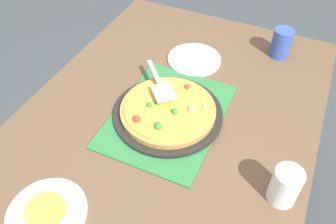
{
  "coord_description": "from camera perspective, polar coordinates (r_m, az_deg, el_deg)",
  "views": [
    {
      "loc": [
        -0.74,
        -0.34,
        1.62
      ],
      "look_at": [
        0.0,
        0.0,
        0.77
      ],
      "focal_mm": 36.31,
      "sensor_mm": 36.0,
      "label": 1
    }
  ],
  "objects": [
    {
      "name": "pizza_server",
      "position": [
        1.21,
        -1.45,
        4.81
      ],
      "size": [
        0.2,
        0.19,
        0.01
      ],
      "color": "silver",
      "rests_on": "pizza"
    },
    {
      "name": "ground_plane",
      "position": [
        1.81,
        0.0,
        -17.17
      ],
      "size": [
        8.0,
        8.0,
        0.0
      ],
      "primitive_type": "plane",
      "color": "#3D4247"
    },
    {
      "name": "served_slice_right",
      "position": [
        1.01,
        -19.84,
        -15.32
      ],
      "size": [
        0.11,
        0.11,
        0.02
      ],
      "primitive_type": "cylinder",
      "color": "gold",
      "rests_on": "plate_far_right"
    },
    {
      "name": "pizza",
      "position": [
        1.17,
        0.0,
        0.44
      ],
      "size": [
        0.33,
        0.33,
        0.05
      ],
      "color": "#B78442",
      "rests_on": "pizza_pan"
    },
    {
      "name": "dining_table",
      "position": [
        1.27,
        0.0,
        -4.05
      ],
      "size": [
        1.4,
        1.0,
        0.75
      ],
      "color": "brown",
      "rests_on": "ground_plane"
    },
    {
      "name": "placemat",
      "position": [
        1.19,
        0.0,
        -0.57
      ],
      "size": [
        0.48,
        0.36,
        0.01
      ],
      "primitive_type": "cube",
      "color": "#2D753D",
      "rests_on": "dining_table"
    },
    {
      "name": "plate_far_right",
      "position": [
        1.03,
        -19.66,
        -15.67
      ],
      "size": [
        0.22,
        0.22,
        0.01
      ],
      "primitive_type": "cylinder",
      "color": "white",
      "rests_on": "dining_table"
    },
    {
      "name": "plate_side",
      "position": [
        1.43,
        4.43,
        8.8
      ],
      "size": [
        0.22,
        0.22,
        0.01
      ],
      "primitive_type": "cylinder",
      "color": "white",
      "rests_on": "dining_table"
    },
    {
      "name": "cup_near",
      "position": [
        1.0,
        19.04,
        -11.66
      ],
      "size": [
        0.08,
        0.08,
        0.12
      ],
      "primitive_type": "cylinder",
      "color": "white",
      "rests_on": "dining_table"
    },
    {
      "name": "pizza_pan",
      "position": [
        1.18,
        0.0,
        -0.24
      ],
      "size": [
        0.38,
        0.38,
        0.01
      ],
      "primitive_type": "cylinder",
      "color": "black",
      "rests_on": "placemat"
    },
    {
      "name": "cup_far",
      "position": [
        1.5,
        18.48,
        10.94
      ],
      "size": [
        0.08,
        0.08,
        0.12
      ],
      "primitive_type": "cylinder",
      "color": "#3351AD",
      "rests_on": "dining_table"
    }
  ]
}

